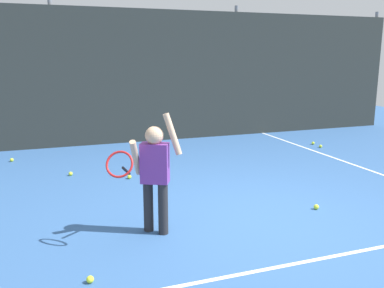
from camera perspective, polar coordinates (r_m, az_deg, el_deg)
The scene contains 15 objects.
ground_plane at distance 5.19m, azimuth 9.13°, elevation -10.10°, with size 20.00×20.00×0.00m, color #335B93.
court_line_baseline at distance 4.34m, azimuth 16.43°, elevation -15.04°, with size 9.00×0.05×0.00m, color white.
court_line_sideline at distance 7.62m, azimuth 24.61°, elevation -3.82°, with size 0.05×9.00×0.00m, color white.
back_fence_windscreen at distance 9.54m, azimuth -5.47°, elevation 9.19°, with size 12.88×0.08×2.94m, color #282D2B.
fence_post_1 at distance 9.30m, azimuth -18.34°, elevation 9.03°, with size 0.09×0.09×3.09m, color slate.
fence_post_2 at distance 10.31m, azimuth 5.95°, elevation 9.81°, with size 0.09×0.09×3.09m, color slate.
fence_post_3 at distance 12.70m, azimuth 23.50°, elevation 9.31°, with size 0.09×0.09×3.09m, color slate.
tennis_player at distance 4.53m, azimuth -5.30°, elevation -3.58°, with size 0.88×0.55×1.35m.
tennis_ball_0 at distance 5.64m, azimuth 16.71°, elevation -8.27°, with size 0.07×0.07×0.07m, color #CCE033.
tennis_ball_1 at distance 6.76m, azimuth -8.60°, elevation -4.48°, with size 0.07×0.07×0.07m, color #CCE033.
tennis_ball_2 at distance 9.33m, azimuth 17.25°, elevation -0.29°, with size 0.07×0.07×0.07m, color #CCE033.
tennis_ball_3 at distance 3.90m, azimuth -13.83°, elevation -17.61°, with size 0.07×0.07×0.07m, color #CCE033.
tennis_ball_4 at distance 8.45m, azimuth -23.53°, elevation -2.02°, with size 0.07×0.07×0.07m, color #CCE033.
tennis_ball_6 at distance 7.14m, azimuth -16.34°, elevation -3.94°, with size 0.07×0.07×0.07m, color #CCE033.
tennis_ball_7 at distance 9.61m, azimuth 16.30°, elevation 0.12°, with size 0.07×0.07×0.07m, color #CCE033.
Camera 1 is at (-2.37, -4.18, 1.95)m, focal length 38.82 mm.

